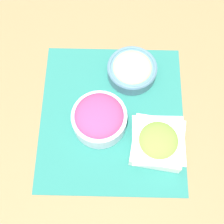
{
  "coord_description": "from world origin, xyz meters",
  "views": [
    {
      "loc": [
        -0.36,
        -0.01,
        0.91
      ],
      "look_at": [
        0.0,
        0.0,
        0.03
      ],
      "focal_mm": 50.0,
      "sensor_mm": 36.0,
      "label": 1
    }
  ],
  "objects": [
    {
      "name": "lettuce_bowl",
      "position": [
        -0.09,
        -0.14,
        0.04
      ],
      "size": [
        0.17,
        0.17,
        0.07
      ],
      "color": "white",
      "rests_on": "placemat"
    },
    {
      "name": "onion_bowl",
      "position": [
        -0.03,
        0.04,
        0.05
      ],
      "size": [
        0.17,
        0.17,
        0.09
      ],
      "color": "silver",
      "rests_on": "placemat"
    },
    {
      "name": "ground_plane",
      "position": [
        0.0,
        0.0,
        0.0
      ],
      "size": [
        3.0,
        3.0,
        0.0
      ],
      "primitive_type": "plane",
      "color": "olive"
    },
    {
      "name": "cucumber_bowl",
      "position": [
        0.15,
        -0.06,
        0.03
      ],
      "size": [
        0.16,
        0.16,
        0.06
      ],
      "color": "slate",
      "rests_on": "placemat"
    },
    {
      "name": "placemat",
      "position": [
        0.0,
        0.0,
        0.0
      ],
      "size": [
        0.49,
        0.45,
        0.0
      ],
      "color": "#236B60",
      "rests_on": "ground_plane"
    }
  ]
}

